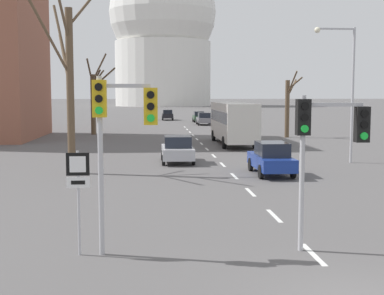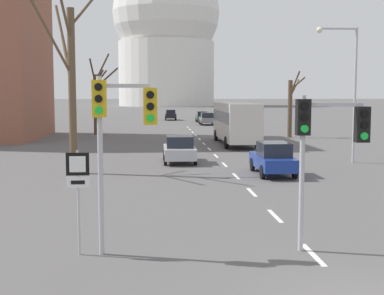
# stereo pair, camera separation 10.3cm
# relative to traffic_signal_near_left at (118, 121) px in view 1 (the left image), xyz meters

# --- Properties ---
(lane_stripe_0) EXTENTS (0.16, 2.00, 0.01)m
(lane_stripe_0) POSITION_rel_traffic_signal_near_left_xyz_m (5.13, -0.42, -3.55)
(lane_stripe_0) COLOR silver
(lane_stripe_0) RESTS_ON ground_plane
(lane_stripe_1) EXTENTS (0.16, 2.00, 0.01)m
(lane_stripe_1) POSITION_rel_traffic_signal_near_left_xyz_m (5.13, 4.08, -3.55)
(lane_stripe_1) COLOR silver
(lane_stripe_1) RESTS_ON ground_plane
(lane_stripe_2) EXTENTS (0.16, 2.00, 0.01)m
(lane_stripe_2) POSITION_rel_traffic_signal_near_left_xyz_m (5.13, 8.58, -3.55)
(lane_stripe_2) COLOR silver
(lane_stripe_2) RESTS_ON ground_plane
(lane_stripe_3) EXTENTS (0.16, 2.00, 0.01)m
(lane_stripe_3) POSITION_rel_traffic_signal_near_left_xyz_m (5.13, 13.08, -3.55)
(lane_stripe_3) COLOR silver
(lane_stripe_3) RESTS_ON ground_plane
(lane_stripe_4) EXTENTS (0.16, 2.00, 0.01)m
(lane_stripe_4) POSITION_rel_traffic_signal_near_left_xyz_m (5.13, 17.58, -3.55)
(lane_stripe_4) COLOR silver
(lane_stripe_4) RESTS_ON ground_plane
(lane_stripe_5) EXTENTS (0.16, 2.00, 0.01)m
(lane_stripe_5) POSITION_rel_traffic_signal_near_left_xyz_m (5.13, 22.08, -3.55)
(lane_stripe_5) COLOR silver
(lane_stripe_5) RESTS_ON ground_plane
(lane_stripe_6) EXTENTS (0.16, 2.00, 0.01)m
(lane_stripe_6) POSITION_rel_traffic_signal_near_left_xyz_m (5.13, 26.58, -3.55)
(lane_stripe_6) COLOR silver
(lane_stripe_6) RESTS_ON ground_plane
(lane_stripe_7) EXTENTS (0.16, 2.00, 0.01)m
(lane_stripe_7) POSITION_rel_traffic_signal_near_left_xyz_m (5.13, 31.08, -3.55)
(lane_stripe_7) COLOR silver
(lane_stripe_7) RESTS_ON ground_plane
(lane_stripe_8) EXTENTS (0.16, 2.00, 0.01)m
(lane_stripe_8) POSITION_rel_traffic_signal_near_left_xyz_m (5.13, 35.58, -3.55)
(lane_stripe_8) COLOR silver
(lane_stripe_8) RESTS_ON ground_plane
(lane_stripe_9) EXTENTS (0.16, 2.00, 0.01)m
(lane_stripe_9) POSITION_rel_traffic_signal_near_left_xyz_m (5.13, 40.08, -3.55)
(lane_stripe_9) COLOR silver
(lane_stripe_9) RESTS_ON ground_plane
(lane_stripe_10) EXTENTS (0.16, 2.00, 0.01)m
(lane_stripe_10) POSITION_rel_traffic_signal_near_left_xyz_m (5.13, 44.58, -3.55)
(lane_stripe_10) COLOR silver
(lane_stripe_10) RESTS_ON ground_plane
(lane_stripe_11) EXTENTS (0.16, 2.00, 0.01)m
(lane_stripe_11) POSITION_rel_traffic_signal_near_left_xyz_m (5.13, 49.08, -3.55)
(lane_stripe_11) COLOR silver
(lane_stripe_11) RESTS_ON ground_plane
(lane_stripe_12) EXTENTS (0.16, 2.00, 0.01)m
(lane_stripe_12) POSITION_rel_traffic_signal_near_left_xyz_m (5.13, 53.58, -3.55)
(lane_stripe_12) COLOR silver
(lane_stripe_12) RESTS_ON ground_plane
(traffic_signal_near_left) EXTENTS (1.68, 0.34, 4.71)m
(traffic_signal_near_left) POSITION_rel_traffic_signal_near_left_xyz_m (0.00, 0.00, 0.00)
(traffic_signal_near_left) COLOR #B2B2B7
(traffic_signal_near_left) RESTS_ON ground_plane
(traffic_signal_centre_tall) EXTENTS (1.98, 0.34, 4.21)m
(traffic_signal_centre_tall) POSITION_rel_traffic_signal_near_left_xyz_m (5.48, -0.04, -0.38)
(traffic_signal_centre_tall) COLOR #B2B2B7
(traffic_signal_centre_tall) RESTS_ON ground_plane
(route_sign_post) EXTENTS (0.60, 0.08, 2.78)m
(route_sign_post) POSITION_rel_traffic_signal_near_left_xyz_m (-1.05, 0.00, -1.65)
(route_sign_post) COLOR #B2B2B7
(route_sign_post) RESTS_ON ground_plane
(street_lamp_right) EXTENTS (2.55, 0.36, 8.22)m
(street_lamp_right) POSITION_rel_traffic_signal_near_left_xyz_m (12.66, 17.89, 1.54)
(street_lamp_right) COLOR #B2B2B7
(street_lamp_right) RESTS_ON ground_plane
(sedan_near_left) EXTENTS (1.88, 4.28, 1.66)m
(sedan_near_left) POSITION_rel_traffic_signal_near_left_xyz_m (8.03, 57.94, -2.71)
(sedan_near_left) COLOR slate
(sedan_near_left) RESTS_ON ground_plane
(sedan_near_right) EXTENTS (1.82, 4.46, 1.73)m
(sedan_near_right) POSITION_rel_traffic_signal_near_left_xyz_m (7.14, 13.45, -2.68)
(sedan_near_right) COLOR navy
(sedan_near_right) RESTS_ON ground_plane
(sedan_mid_centre) EXTENTS (1.70, 4.10, 1.59)m
(sedan_mid_centre) POSITION_rel_traffic_signal_near_left_xyz_m (7.99, 65.33, -2.76)
(sedan_mid_centre) COLOR #2D4C33
(sedan_mid_centre) RESTS_ON ground_plane
(sedan_far_left) EXTENTS (1.96, 4.09, 1.67)m
(sedan_far_left) POSITION_rel_traffic_signal_near_left_xyz_m (2.47, 18.71, -2.72)
(sedan_far_left) COLOR #B7B7BC
(sedan_far_left) RESTS_ON ground_plane
(sedan_far_right) EXTENTS (1.77, 4.28, 1.66)m
(sedan_far_right) POSITION_rel_traffic_signal_near_left_xyz_m (3.52, 71.45, -2.70)
(sedan_far_right) COLOR black
(sedan_far_right) RESTS_ON ground_plane
(city_bus) EXTENTS (2.66, 10.80, 3.48)m
(city_bus) POSITION_rel_traffic_signal_near_left_xyz_m (7.69, 30.05, -1.50)
(city_bus) COLOR beige
(city_bus) RESTS_ON ground_plane
(bare_tree_left_near) EXTENTS (4.21, 4.66, 10.77)m
(bare_tree_left_near) POSITION_rel_traffic_signal_near_left_xyz_m (-3.43, 14.77, 1.53)
(bare_tree_left_near) COLOR brown
(bare_tree_left_near) RESTS_ON ground_plane
(bare_tree_right_near) EXTENTS (1.43, 3.03, 6.36)m
(bare_tree_right_near) POSITION_rel_traffic_signal_near_left_xyz_m (14.08, 36.85, -0.43)
(bare_tree_right_near) COLOR brown
(bare_tree_right_near) RESTS_ON ground_plane
(bare_tree_left_far) EXTENTS (2.85, 2.00, 8.39)m
(bare_tree_left_far) POSITION_rel_traffic_signal_near_left_xyz_m (-4.99, 42.11, 0.20)
(bare_tree_left_far) COLOR brown
(bare_tree_left_far) RESTS_ON ground_plane
(capitol_dome) EXTENTS (36.11, 36.11, 51.00)m
(capitol_dome) POSITION_rel_traffic_signal_near_left_xyz_m (5.13, 170.28, 21.29)
(capitol_dome) COLOR silver
(capitol_dome) RESTS_ON ground_plane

